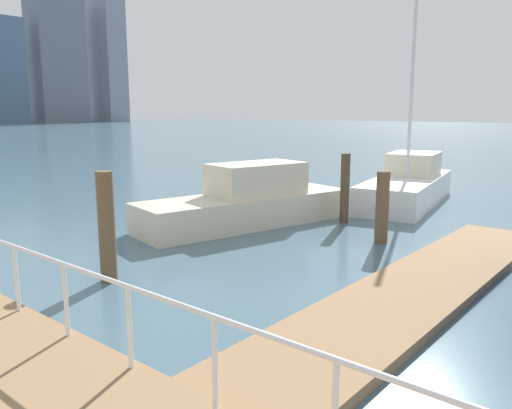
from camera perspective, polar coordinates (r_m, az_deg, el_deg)
The scene contains 11 objects.
ground_plane at distance 14.62m, azimuth -21.52°, elevation -4.30°, with size 300.00×300.00×0.00m, color #476675.
floating_dock at distance 10.63m, azimuth 17.37°, elevation -8.95°, with size 12.33×2.00×0.18m, color #93704C.
boardwalk_railing at distance 4.70m, azimuth 8.82°, elevation -19.11°, with size 0.06×26.07×1.08m.
dock_piling_0 at distance 14.15m, azimuth 13.80°, elevation -0.32°, with size 0.35×0.35×1.94m, color brown.
dock_piling_1 at distance 11.05m, azimuth -16.21°, elevation -2.41°, with size 0.34×0.34×2.32m, color brown.
dock_piling_3 at distance 16.43m, azimuth 9.82°, elevation 1.76°, with size 0.29×0.29×2.20m, color brown.
moored_boat_0 at distance 16.04m, azimuth -0.84°, elevation 0.30°, with size 7.30×3.60×1.91m.
moored_boat_3 at distance 20.64m, azimuth 16.46°, elevation 2.10°, with size 7.28×3.49×7.99m.
skyline_tower_5 at distance 158.90m, azimuth -26.49°, elevation 13.16°, with size 12.33×6.13×28.17m, color slate.
skyline_tower_6 at distance 167.30m, azimuth -21.19°, elevation 14.52°, with size 13.79×10.94×34.99m, color slate.
skyline_tower_7 at distance 174.69m, azimuth -16.35°, elevation 18.13°, with size 6.67×13.41×56.45m, color gray.
Camera 1 is at (-6.69, 7.49, 3.53)m, focal length 36.11 mm.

